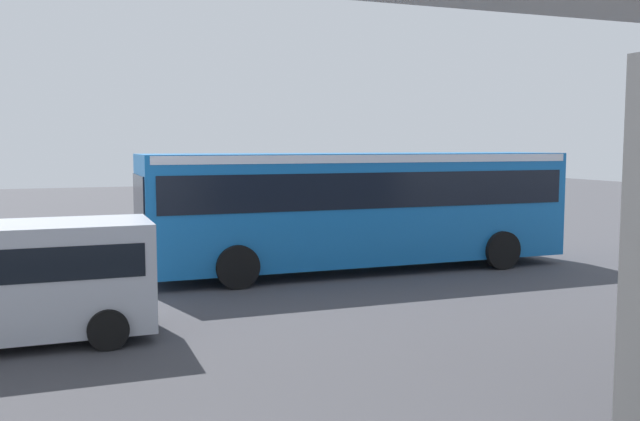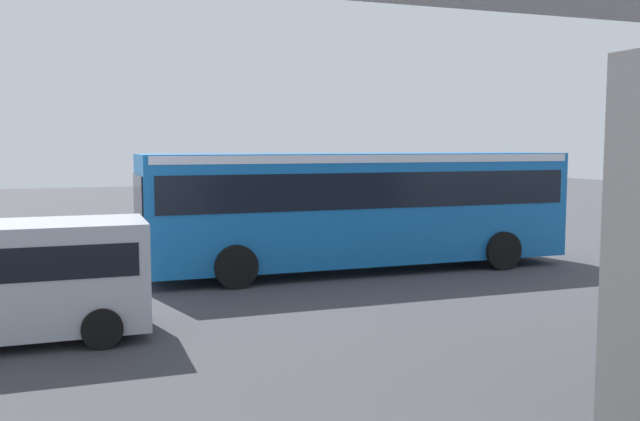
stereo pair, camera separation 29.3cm
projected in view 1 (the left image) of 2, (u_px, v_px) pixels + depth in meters
ground at (364, 265)px, 19.52m from camera, size 80.00×80.00×0.00m
city_bus at (359, 200)px, 18.55m from camera, size 11.54×2.85×3.15m
parked_van at (5, 275)px, 11.66m from camera, size 4.80×2.17×2.05m
lane_dash_leftmost at (537, 239)px, 24.79m from camera, size 2.00×0.20×0.01m
lane_dash_left at (439, 245)px, 23.39m from camera, size 2.00×0.20×0.01m
lane_dash_centre at (330, 251)px, 21.99m from camera, size 2.00×0.20×0.01m
lane_dash_right at (205, 258)px, 20.59m from camera, size 2.00×0.20×0.01m
lane_dash_rightmost at (62, 266)px, 19.19m from camera, size 2.00×0.20×0.01m
pedestrian_overpass at (618, 17)px, 10.39m from camera, size 26.56×2.60×7.12m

